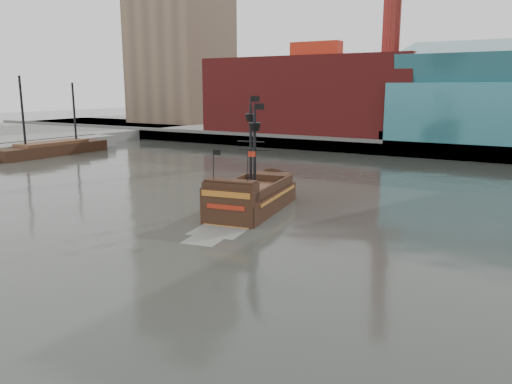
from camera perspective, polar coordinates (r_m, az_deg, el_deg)
The scene contains 7 objects.
ground at distance 30.40m, azimuth -11.69°, elevation -9.92°, with size 400.00×400.00×0.00m, color #292C27.
promenade_far at distance 114.77m, azimuth 20.97°, elevation 5.94°, with size 220.00×60.00×2.00m, color slate.
seawall at distance 85.95m, azimuth 17.53°, elevation 4.67°, with size 220.00×1.00×2.60m, color #4C4C49.
pier at distance 93.00m, azimuth -26.01°, elevation 4.33°, with size 6.00×40.00×2.00m, color slate.
skyline at distance 107.03m, azimuth 24.08°, elevation 18.00°, with size 149.00×45.00×62.00m.
pirate_ship at distance 45.90m, azimuth -0.49°, elevation -0.94°, with size 6.83×15.48×11.19m.
docked_vessel at distance 91.61m, azimuth -22.20°, elevation 4.48°, with size 4.67×20.17×13.69m.
Camera 1 is at (19.32, -20.68, 11.10)m, focal length 35.00 mm.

